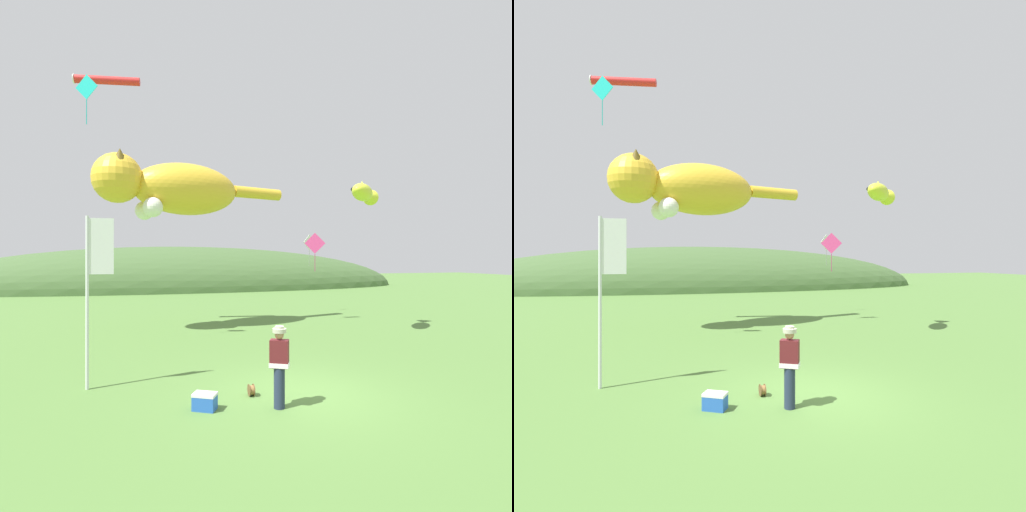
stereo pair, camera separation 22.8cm
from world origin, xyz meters
The scene contains 12 objects.
ground_plane centered at (0.00, 0.00, 0.00)m, with size 120.00×120.00×0.00m, color #517A38.
distant_hill_ridge centered at (0.00, 32.83, 0.00)m, with size 48.68×12.35×8.64m.
festival_attendant centered at (-0.77, -0.61, 0.95)m, with size 0.49×0.43×1.77m.
kite_spool centered at (-1.16, 0.29, 0.14)m, with size 0.13×0.28×0.28m.
picnic_cooler centered at (-2.34, -0.27, 0.18)m, with size 0.59×0.52×0.36m.
festival_banner_pole centered at (-4.79, 1.83, 2.81)m, with size 0.66×0.08×4.29m.
kite_giant_cat centered at (-2.37, 9.47, 6.35)m, with size 8.94×3.66×2.76m.
kite_fish_windsock centered at (5.50, 6.42, 6.00)m, with size 2.37×2.44×0.82m.
kite_tube_streamer centered at (-5.24, 10.35, 11.24)m, with size 2.92×0.85×0.44m.
kite_diamond_white centered at (5.72, 12.79, 4.09)m, with size 0.86×0.35×1.82m.
kite_diamond_teal centered at (-5.59, 6.67, 9.37)m, with size 0.80×0.45×1.80m.
kite_diamond_pink centered at (4.78, 9.91, 3.94)m, with size 1.02×0.33×1.96m.
Camera 1 is at (-3.61, -8.78, 3.28)m, focal length 28.00 mm.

